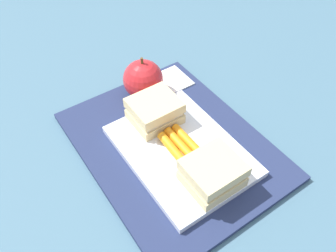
{
  "coord_description": "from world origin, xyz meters",
  "views": [
    {
      "loc": [
        -0.3,
        0.22,
        0.46
      ],
      "look_at": [
        0.01,
        0.0,
        0.04
      ],
      "focal_mm": 36.76,
      "sensor_mm": 36.0,
      "label": 1
    }
  ],
  "objects_px": {
    "carrot_sticks_bundle": "(181,145)",
    "paper_napkin": "(171,81)",
    "apple": "(143,80)",
    "sandwich_half_right": "(155,111)",
    "food_tray": "(181,150)",
    "sandwich_half_left": "(213,173)"
  },
  "relations": [
    {
      "from": "carrot_sticks_bundle",
      "to": "paper_napkin",
      "type": "distance_m",
      "value": 0.18
    },
    {
      "from": "carrot_sticks_bundle",
      "to": "apple",
      "type": "height_order",
      "value": "apple"
    },
    {
      "from": "sandwich_half_right",
      "to": "apple",
      "type": "bearing_deg",
      "value": -17.99
    },
    {
      "from": "food_tray",
      "to": "apple",
      "type": "relative_size",
      "value": 2.66
    },
    {
      "from": "food_tray",
      "to": "apple",
      "type": "distance_m",
      "value": 0.16
    },
    {
      "from": "food_tray",
      "to": "sandwich_half_left",
      "type": "relative_size",
      "value": 2.88
    },
    {
      "from": "food_tray",
      "to": "apple",
      "type": "height_order",
      "value": "apple"
    },
    {
      "from": "sandwich_half_left",
      "to": "carrot_sticks_bundle",
      "type": "relative_size",
      "value": 1.01
    },
    {
      "from": "carrot_sticks_bundle",
      "to": "sandwich_half_left",
      "type": "bearing_deg",
      "value": -179.97
    },
    {
      "from": "sandwich_half_left",
      "to": "paper_napkin",
      "type": "xyz_separation_m",
      "value": [
        0.24,
        -0.09,
        -0.03
      ]
    },
    {
      "from": "sandwich_half_left",
      "to": "sandwich_half_right",
      "type": "distance_m",
      "value": 0.16
    },
    {
      "from": "food_tray",
      "to": "sandwich_half_right",
      "type": "height_order",
      "value": "sandwich_half_right"
    },
    {
      "from": "sandwich_half_left",
      "to": "carrot_sticks_bundle",
      "type": "bearing_deg",
      "value": 0.03
    },
    {
      "from": "carrot_sticks_bundle",
      "to": "paper_napkin",
      "type": "height_order",
      "value": "carrot_sticks_bundle"
    },
    {
      "from": "apple",
      "to": "paper_napkin",
      "type": "relative_size",
      "value": 1.24
    },
    {
      "from": "food_tray",
      "to": "sandwich_half_left",
      "type": "distance_m",
      "value": 0.08
    },
    {
      "from": "food_tray",
      "to": "sandwich_half_left",
      "type": "height_order",
      "value": "sandwich_half_left"
    },
    {
      "from": "sandwich_half_right",
      "to": "apple",
      "type": "xyz_separation_m",
      "value": [
        0.08,
        -0.03,
        0.0
      ]
    },
    {
      "from": "food_tray",
      "to": "carrot_sticks_bundle",
      "type": "height_order",
      "value": "carrot_sticks_bundle"
    },
    {
      "from": "sandwich_half_right",
      "to": "food_tray",
      "type": "bearing_deg",
      "value": 180.0
    },
    {
      "from": "food_tray",
      "to": "carrot_sticks_bundle",
      "type": "xyz_separation_m",
      "value": [
        0.0,
        0.0,
        0.01
      ]
    },
    {
      "from": "apple",
      "to": "paper_napkin",
      "type": "height_order",
      "value": "apple"
    }
  ]
}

